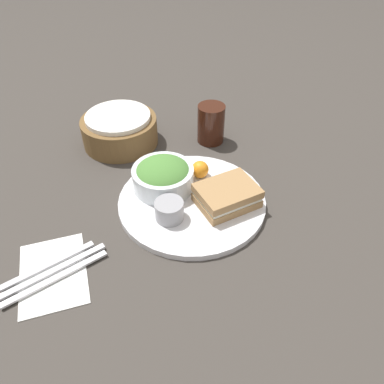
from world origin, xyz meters
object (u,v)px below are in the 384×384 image
(plate, at_px, (192,201))
(drink_glass, at_px, (211,124))
(spoon, at_px, (49,265))
(salad_bowl, at_px, (163,176))
(bread_basket, at_px, (120,130))
(sandwich, at_px, (227,196))
(knife, at_px, (53,271))
(dressing_cup, at_px, (169,210))
(fork, at_px, (56,278))

(plate, xyz_separation_m, drink_glass, (0.12, 0.23, 0.04))
(plate, distance_m, spoon, 0.32)
(drink_glass, bearing_deg, salad_bowl, -135.99)
(drink_glass, xyz_separation_m, bread_basket, (-0.23, 0.06, -0.01))
(sandwich, distance_m, salad_bowl, 0.15)
(drink_glass, relative_size, knife, 0.50)
(plate, height_order, dressing_cup, dressing_cup)
(knife, bearing_deg, fork, 90.00)
(fork, bearing_deg, plate, -176.76)
(bread_basket, bearing_deg, fork, -114.40)
(plate, xyz_separation_m, salad_bowl, (-0.05, 0.06, 0.04))
(sandwich, xyz_separation_m, dressing_cup, (-0.13, -0.00, -0.00))
(drink_glass, height_order, bread_basket, drink_glass)
(plate, xyz_separation_m, knife, (-0.30, -0.10, -0.00))
(knife, bearing_deg, salad_bowl, -165.99)
(plate, xyz_separation_m, dressing_cup, (-0.06, -0.04, 0.03))
(drink_glass, xyz_separation_m, spoon, (-0.43, -0.31, -0.05))
(bread_basket, relative_size, knife, 0.95)
(dressing_cup, bearing_deg, salad_bowl, 82.83)
(dressing_cup, height_order, bread_basket, bread_basket)
(drink_glass, bearing_deg, bread_basket, 165.04)
(bread_basket, bearing_deg, knife, -116.02)
(plate, xyz_separation_m, spoon, (-0.31, -0.09, -0.00))
(spoon, bearing_deg, knife, 90.00)
(drink_glass, height_order, fork, drink_glass)
(plate, height_order, knife, plate)
(salad_bowl, bearing_deg, knife, -147.09)
(salad_bowl, bearing_deg, spoon, -150.47)
(salad_bowl, bearing_deg, bread_basket, 104.66)
(dressing_cup, bearing_deg, spoon, -169.49)
(dressing_cup, bearing_deg, fork, -161.18)
(plate, height_order, spoon, plate)
(sandwich, xyz_separation_m, drink_glass, (0.06, 0.26, 0.02))
(dressing_cup, distance_m, knife, 0.25)
(spoon, bearing_deg, dressing_cup, 171.60)
(plate, height_order, drink_glass, drink_glass)
(dressing_cup, distance_m, fork, 0.25)
(dressing_cup, bearing_deg, sandwich, 2.17)
(dressing_cup, xyz_separation_m, spoon, (-0.24, -0.05, -0.03))
(salad_bowl, relative_size, spoon, 0.78)
(sandwich, xyz_separation_m, salad_bowl, (-0.12, 0.10, 0.01))
(knife, bearing_deg, dressing_cup, 175.73)
(plate, bearing_deg, fork, -157.85)
(dressing_cup, distance_m, spoon, 0.25)
(salad_bowl, relative_size, bread_basket, 0.70)
(bread_basket, distance_m, knife, 0.44)
(sandwich, distance_m, spoon, 0.38)
(salad_bowl, bearing_deg, dressing_cup, -97.17)
(salad_bowl, distance_m, knife, 0.30)
(plate, relative_size, knife, 1.56)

